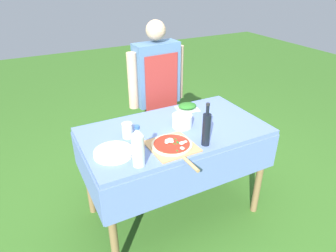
# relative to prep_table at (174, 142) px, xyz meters

# --- Properties ---
(ground_plane) EXTENTS (12.00, 12.00, 0.00)m
(ground_plane) POSITION_rel_prep_table_xyz_m (0.00, 0.00, -0.70)
(ground_plane) COLOR #386B23
(prep_table) EXTENTS (1.39, 0.78, 0.82)m
(prep_table) POSITION_rel_prep_table_xyz_m (0.00, 0.00, 0.00)
(prep_table) COLOR #607AB7
(prep_table) RESTS_ON ground
(person_cook) EXTENTS (0.56, 0.21, 1.50)m
(person_cook) POSITION_rel_prep_table_xyz_m (0.16, 0.64, 0.18)
(person_cook) COLOR #70604C
(person_cook) RESTS_ON ground
(pizza_on_peel) EXTENTS (0.31, 0.47, 0.05)m
(pizza_on_peel) POSITION_rel_prep_table_xyz_m (-0.13, -0.22, 0.13)
(pizza_on_peel) COLOR tan
(pizza_on_peel) RESTS_ON prep_table
(oil_bottle) EXTENTS (0.06, 0.06, 0.31)m
(oil_bottle) POSITION_rel_prep_table_xyz_m (0.08, -0.29, 0.24)
(oil_bottle) COLOR black
(oil_bottle) RESTS_ON prep_table
(water_bottle) EXTENTS (0.08, 0.08, 0.27)m
(water_bottle) POSITION_rel_prep_table_xyz_m (-0.41, -0.30, 0.24)
(water_bottle) COLOR silver
(water_bottle) RESTS_ON prep_table
(herb_container) EXTENTS (0.21, 0.18, 0.05)m
(herb_container) POSITION_rel_prep_table_xyz_m (0.27, 0.26, 0.14)
(herb_container) COLOR silver
(herb_container) RESTS_ON prep_table
(mixing_tub) EXTENTS (0.15, 0.15, 0.10)m
(mixing_tub) POSITION_rel_prep_table_xyz_m (0.07, 0.01, 0.16)
(mixing_tub) COLOR silver
(mixing_tub) RESTS_ON prep_table
(plate_stack) EXTENTS (0.26, 0.26, 0.02)m
(plate_stack) POSITION_rel_prep_table_xyz_m (-0.51, -0.11, 0.13)
(plate_stack) COLOR white
(plate_stack) RESTS_ON prep_table
(sauce_jar) EXTENTS (0.08, 0.08, 0.11)m
(sauce_jar) POSITION_rel_prep_table_xyz_m (-0.35, 0.05, 0.16)
(sauce_jar) COLOR silver
(sauce_jar) RESTS_ON prep_table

